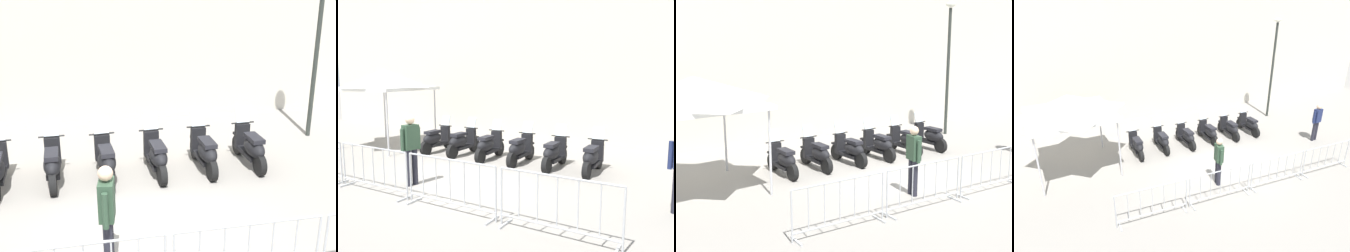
{
  "view_description": "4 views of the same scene",
  "coord_description": "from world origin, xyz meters",
  "views": [
    {
      "loc": [
        -1.75,
        -6.59,
        4.33
      ],
      "look_at": [
        0.93,
        1.74,
        1.26
      ],
      "focal_mm": 47.78,
      "sensor_mm": 36.0,
      "label": 1
    },
    {
      "loc": [
        4.67,
        -7.4,
        2.66
      ],
      "look_at": [
        0.61,
        1.46,
        1.25
      ],
      "focal_mm": 36.98,
      "sensor_mm": 36.0,
      "label": 2
    },
    {
      "loc": [
        -8.75,
        -8.14,
        3.83
      ],
      "look_at": [
        -0.5,
        2.27,
        1.2
      ],
      "focal_mm": 48.11,
      "sensor_mm": 36.0,
      "label": 3
    },
    {
      "loc": [
        -6.2,
        -7.94,
        5.87
      ],
      "look_at": [
        -0.46,
        2.34,
        0.91
      ],
      "focal_mm": 31.59,
      "sensor_mm": 36.0,
      "label": 4
    }
  ],
  "objects": [
    {
      "name": "motorcycle_4",
      "position": [
        1.88,
        2.0,
        0.45
      ],
      "size": [
        0.56,
        1.73,
        1.24
      ],
      "color": "black",
      "rests_on": "ground"
    },
    {
      "name": "barrier_segment_2",
      "position": [
        0.94,
        -1.9,
        0.53
      ],
      "size": [
        2.16,
        0.64,
        1.07
      ],
      "color": "#B2B5B7",
      "rests_on": "ground"
    },
    {
      "name": "motorcycle_3",
      "position": [
        0.78,
        2.11,
        0.45
      ],
      "size": [
        0.56,
        1.73,
        1.24
      ],
      "color": "black",
      "rests_on": "ground"
    },
    {
      "name": "barrier_segment_1",
      "position": [
        -1.3,
        -1.67,
        0.53
      ],
      "size": [
        2.16,
        0.64,
        1.07
      ],
      "color": "#B2B5B7",
      "rests_on": "ground"
    },
    {
      "name": "officer_mid_plaza",
      "position": [
        5.07,
        -0.15,
        0.98
      ],
      "size": [
        0.55,
        0.25,
        1.73
      ],
      "color": "#23232D",
      "rests_on": "ground"
    },
    {
      "name": "barrier_segment_0",
      "position": [
        -3.54,
        -1.44,
        0.53
      ],
      "size": [
        2.16,
        0.64,
        1.07
      ],
      "color": "#B2B5B7",
      "rests_on": "ground"
    },
    {
      "name": "motorcycle_2",
      "position": [
        -0.33,
        2.2,
        0.45
      ],
      "size": [
        0.56,
        1.72,
        1.24
      ],
      "color": "black",
      "rests_on": "ground"
    },
    {
      "name": "motorcycle_0",
      "position": [
        -2.54,
        2.44,
        0.45
      ],
      "size": [
        0.56,
        1.73,
        1.24
      ],
      "color": "black",
      "rests_on": "ground"
    },
    {
      "name": "barrier_segment_3",
      "position": [
        3.18,
        -2.13,
        0.53
      ],
      "size": [
        2.16,
        0.64,
        1.07
      ],
      "color": "#B2B5B7",
      "rests_on": "ground"
    },
    {
      "name": "officer_near_row_end",
      "position": [
        -0.85,
        -0.89,
        0.98
      ],
      "size": [
        0.31,
        0.53,
        1.73
      ],
      "color": "#23232D",
      "rests_on": "ground"
    },
    {
      "name": "canopy_tent",
      "position": [
        -4.91,
        2.55,
        2.52
      ],
      "size": [
        2.91,
        2.91,
        2.91
      ],
      "color": "silver",
      "rests_on": "ground"
    },
    {
      "name": "street_lamp",
      "position": [
        5.46,
        3.23,
        3.16
      ],
      "size": [
        0.36,
        0.36,
        5.15
      ],
      "color": "#2D332D",
      "rests_on": "ground"
    },
    {
      "name": "motorcycle_1",
      "position": [
        -1.43,
        2.37,
        0.45
      ],
      "size": [
        0.56,
        1.73,
        1.24
      ],
      "color": "black",
      "rests_on": "ground"
    },
    {
      "name": "ground_plane",
      "position": [
        0.0,
        0.0,
        0.0
      ],
      "size": [
        120.0,
        120.0,
        0.0
      ],
      "primitive_type": "plane",
      "color": "gray"
    },
    {
      "name": "motorcycle_5",
      "position": [
        2.99,
        1.92,
        0.45
      ],
      "size": [
        0.56,
        1.73,
        1.24
      ],
      "color": "black",
      "rests_on": "ground"
    }
  ]
}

